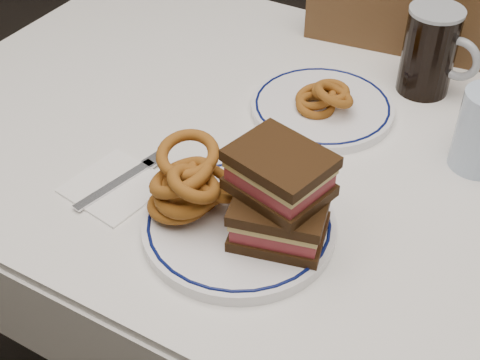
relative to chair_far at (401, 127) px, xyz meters
The scene contains 10 objects.
dining_table 0.51m from the chair_far, 99.52° to the right, with size 1.27×0.87×0.75m.
chair_far is the anchor object (origin of this frame).
main_plate 0.75m from the chair_far, 92.58° to the right, with size 0.27×0.27×0.02m.
reuben_sandwich 0.76m from the chair_far, 88.04° to the right, with size 0.15×0.14×0.13m.
onion_rings_main 0.78m from the chair_far, 98.26° to the right, with size 0.13×0.13×0.11m.
ketchup_ramekin 0.67m from the chair_far, 95.02° to the right, with size 0.06×0.06×0.04m.
beer_mug 0.41m from the chair_far, 70.85° to the right, with size 0.14×0.09×0.16m.
far_plate 0.46m from the chair_far, 97.78° to the right, with size 0.24×0.24×0.02m.
onion_rings_far 0.49m from the chair_far, 96.90° to the right, with size 0.11×0.09×0.07m.
napkin_fork 0.79m from the chair_far, 108.48° to the right, with size 0.14×0.17×0.01m.
Camera 1 is at (0.38, -0.79, 1.41)m, focal length 50.00 mm.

